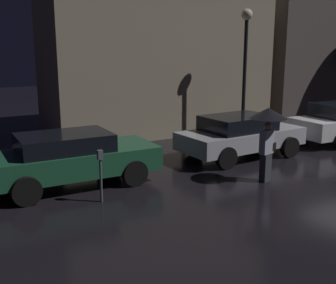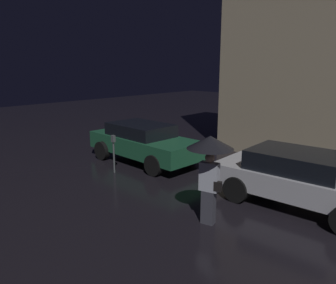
% 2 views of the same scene
% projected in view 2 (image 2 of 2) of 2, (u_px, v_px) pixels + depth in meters
% --- Properties ---
extents(parked_car_green, '(4.49, 1.98, 1.40)m').
position_uv_depth(parked_car_green, '(143.00, 141.00, 11.91)').
color(parked_car_green, '#1E5638').
rests_on(parked_car_green, ground).
extents(parked_car_silver, '(4.30, 2.00, 1.38)m').
position_uv_depth(parked_car_silver, '(300.00, 177.00, 8.14)').
color(parked_car_silver, '#B7B7BF').
rests_on(parked_car_silver, ground).
extents(pedestrian_with_umbrella, '(1.01, 1.01, 2.01)m').
position_uv_depth(pedestrian_with_umbrella, '(210.00, 155.00, 6.99)').
color(pedestrian_with_umbrella, '#383842').
rests_on(pedestrian_with_umbrella, ground).
extents(parking_meter, '(0.12, 0.10, 1.25)m').
position_uv_depth(parking_meter, '(114.00, 150.00, 10.66)').
color(parking_meter, '#4C5154').
rests_on(parking_meter, ground).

